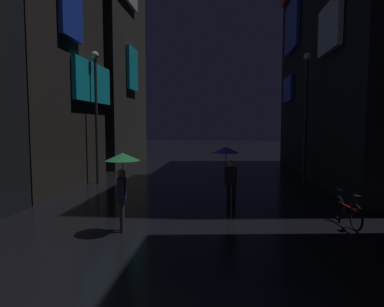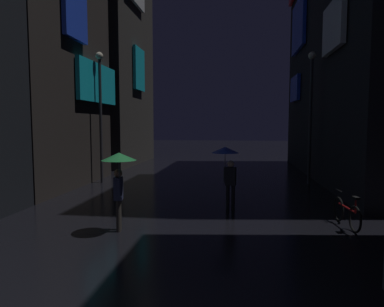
{
  "view_description": "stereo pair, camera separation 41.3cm",
  "coord_description": "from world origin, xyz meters",
  "px_view_note": "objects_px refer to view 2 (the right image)",
  "views": [
    {
      "loc": [
        1.14,
        -2.12,
        2.84
      ],
      "look_at": [
        0.0,
        9.71,
        1.84
      ],
      "focal_mm": 32.0,
      "sensor_mm": 36.0,
      "label": 1
    },
    {
      "loc": [
        1.55,
        -2.08,
        2.84
      ],
      "look_at": [
        0.0,
        9.71,
        1.84
      ],
      "focal_mm": 32.0,
      "sensor_mm": 36.0,
      "label": 2
    }
  ],
  "objects_px": {
    "pedestrian_foreground_right_green": "(119,170)",
    "streetlamp_left_far": "(100,103)",
    "bicycle_parked_at_storefront": "(346,213)",
    "pedestrian_near_crossing_blue": "(227,161)",
    "streetlamp_right_far": "(311,103)"
  },
  "relations": [
    {
      "from": "pedestrian_foreground_right_green",
      "to": "bicycle_parked_at_storefront",
      "type": "bearing_deg",
      "value": 12.0
    },
    {
      "from": "pedestrian_near_crossing_blue",
      "to": "bicycle_parked_at_storefront",
      "type": "distance_m",
      "value": 3.86
    },
    {
      "from": "pedestrian_foreground_right_green",
      "to": "streetlamp_left_far",
      "type": "relative_size",
      "value": 0.34
    },
    {
      "from": "pedestrian_foreground_right_green",
      "to": "streetlamp_left_far",
      "type": "distance_m",
      "value": 8.45
    },
    {
      "from": "pedestrian_near_crossing_blue",
      "to": "bicycle_parked_at_storefront",
      "type": "xyz_separation_m",
      "value": [
        3.37,
        -1.37,
        -1.28
      ]
    },
    {
      "from": "pedestrian_near_crossing_blue",
      "to": "streetlamp_right_far",
      "type": "xyz_separation_m",
      "value": [
        3.77,
        5.7,
        2.18
      ]
    },
    {
      "from": "streetlamp_right_far",
      "to": "pedestrian_foreground_right_green",
      "type": "bearing_deg",
      "value": -127.85
    },
    {
      "from": "pedestrian_near_crossing_blue",
      "to": "streetlamp_right_far",
      "type": "bearing_deg",
      "value": 56.52
    },
    {
      "from": "bicycle_parked_at_storefront",
      "to": "pedestrian_foreground_right_green",
      "type": "bearing_deg",
      "value": -168.0
    },
    {
      "from": "streetlamp_right_far",
      "to": "streetlamp_left_far",
      "type": "bearing_deg",
      "value": -174.29
    },
    {
      "from": "streetlamp_left_far",
      "to": "pedestrian_foreground_right_green",
      "type": "bearing_deg",
      "value": -64.59
    },
    {
      "from": "bicycle_parked_at_storefront",
      "to": "streetlamp_right_far",
      "type": "bearing_deg",
      "value": 86.77
    },
    {
      "from": "pedestrian_near_crossing_blue",
      "to": "streetlamp_right_far",
      "type": "distance_m",
      "value": 7.17
    },
    {
      "from": "pedestrian_foreground_right_green",
      "to": "bicycle_parked_at_storefront",
      "type": "distance_m",
      "value": 6.37
    },
    {
      "from": "streetlamp_left_far",
      "to": "streetlamp_right_far",
      "type": "xyz_separation_m",
      "value": [
        10.0,
        1.0,
        -0.03
      ]
    }
  ]
}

